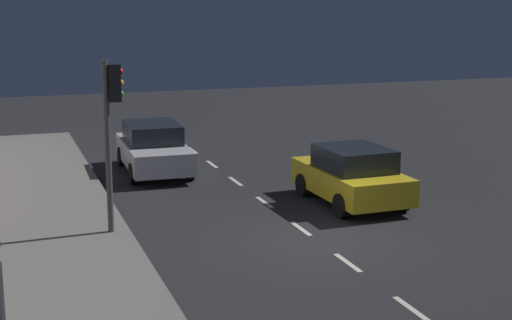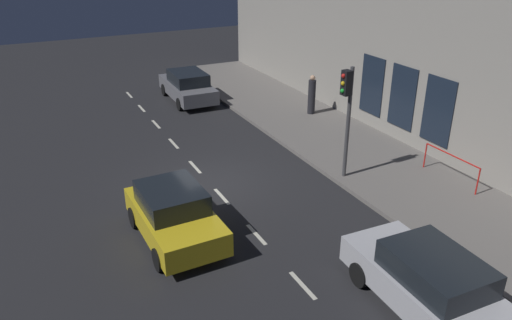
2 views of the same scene
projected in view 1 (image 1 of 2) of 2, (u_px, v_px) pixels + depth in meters
ground_plane at (317, 241)px, 17.58m from camera, size 60.00×60.00×0.00m
sidewalk at (36, 268)px, 15.56m from camera, size 4.50×32.00×0.15m
lane_centre_line at (301, 228)px, 18.51m from camera, size 0.12×27.20×0.01m
traffic_light at (112, 115)px, 17.24m from camera, size 0.48×0.32×3.97m
parked_car_1 at (153, 148)px, 24.38m from camera, size 2.06×4.43×1.58m
parked_car_2 at (352, 175)px, 20.61m from camera, size 2.04×3.90×1.58m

